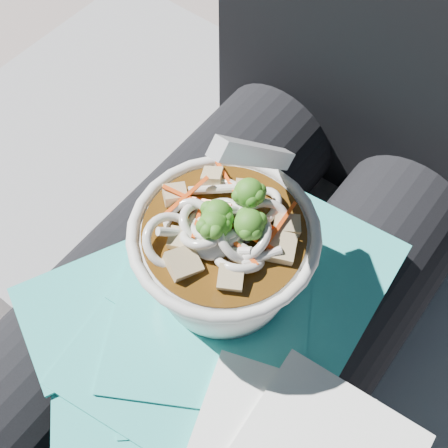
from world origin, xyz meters
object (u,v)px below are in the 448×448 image
Objects in this scene: lap at (215,322)px; plastic_bag at (200,350)px; stone_ledge at (281,325)px; person_body at (272,238)px; udon_bowl at (224,250)px.

plastic_bag is (0.03, -0.05, 0.08)m from lap.
stone_ledge is 2.57× the size of plastic_bag.
person_body is at bearing 90.00° from lap.
plastic_bag is (0.03, -0.20, 0.36)m from stone_ledge.
udon_bowl is at bearing 108.72° from plastic_bag.
udon_bowl reaches higher than stone_ledge.
person_body is 5.19× the size of udon_bowl.
lap is 0.10m from person_body.
person_body reaches higher than plastic_bag.
lap reaches higher than stone_ledge.
person_body reaches higher than udon_bowl.
lap is 1.23× the size of plastic_bag.
udon_bowl is at bearing 28.85° from lap.
stone_ledge is at bearing 93.14° from udon_bowl.
stone_ledge is 0.44m from udon_bowl.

